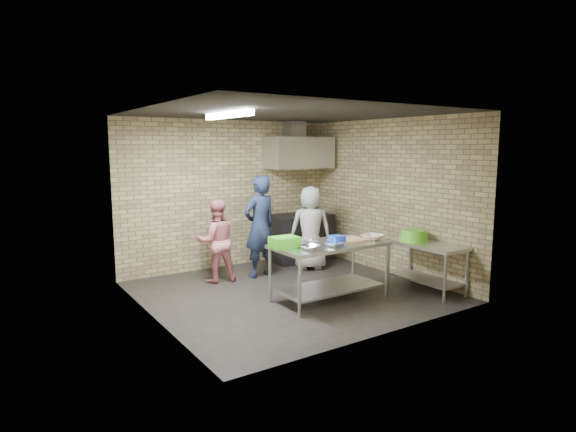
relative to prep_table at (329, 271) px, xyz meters
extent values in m
plane|color=black|center=(-0.28, 0.61, -0.42)|extent=(4.20, 4.20, 0.00)
plane|color=black|center=(-0.28, 0.61, 2.28)|extent=(4.20, 4.20, 0.00)
cube|color=tan|center=(-0.28, 2.61, 0.93)|extent=(4.20, 0.06, 2.70)
cube|color=tan|center=(-0.28, -1.39, 0.93)|extent=(4.20, 0.06, 2.70)
cube|color=tan|center=(-2.38, 0.61, 0.93)|extent=(0.06, 4.00, 2.70)
cube|color=tan|center=(1.82, 0.61, 0.93)|extent=(0.06, 4.00, 2.70)
cube|color=silver|center=(0.00, 0.00, 0.00)|extent=(1.67, 0.84, 0.84)
cube|color=silver|center=(1.52, -0.49, -0.04)|extent=(0.60, 1.20, 0.75)
cube|color=black|center=(1.07, 2.26, 0.03)|extent=(1.20, 0.70, 0.90)
cube|color=silver|center=(1.07, 2.31, 1.68)|extent=(1.30, 0.60, 0.60)
cube|color=#A5A8AD|center=(1.07, 2.46, 2.13)|extent=(0.35, 0.30, 0.30)
cube|color=#3F2B19|center=(1.37, 2.50, 1.50)|extent=(0.80, 0.20, 0.04)
cube|color=white|center=(-1.28, 0.61, 2.22)|extent=(0.10, 1.25, 0.08)
cube|color=green|center=(-0.70, 0.12, 0.49)|extent=(0.37, 0.28, 0.15)
cube|color=blue|center=(0.05, -0.10, 0.48)|extent=(0.19, 0.19, 0.12)
cube|color=tan|center=(0.35, -0.02, 0.43)|extent=(0.51, 0.39, 0.03)
imported|color=silver|center=(-0.50, -0.20, 0.45)|extent=(0.31, 0.31, 0.06)
imported|color=silver|center=(-0.30, 0.05, 0.45)|extent=(0.24, 0.24, 0.06)
imported|color=silver|center=(-0.10, -0.22, 0.45)|extent=(0.29, 0.29, 0.06)
imported|color=beige|center=(0.70, -0.15, 0.46)|extent=(0.39, 0.39, 0.08)
cylinder|color=#B22619|center=(1.12, 2.50, 1.61)|extent=(0.07, 0.07, 0.18)
cylinder|color=green|center=(1.52, 2.50, 1.60)|extent=(0.06, 0.06, 0.15)
imported|color=#151B36|center=(-0.20, 1.65, 0.45)|extent=(0.69, 0.50, 1.74)
imported|color=#C86A75|center=(-0.96, 1.77, 0.27)|extent=(0.75, 0.64, 1.37)
imported|color=silver|center=(0.82, 1.58, 0.34)|extent=(0.88, 0.78, 1.52)
camera|label=1|loc=(-4.21, -5.25, 1.79)|focal=29.58mm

